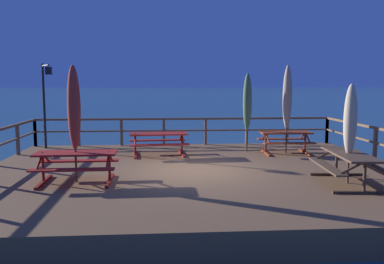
{
  "coord_description": "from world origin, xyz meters",
  "views": [
    {
      "loc": [
        -0.87,
        -11.39,
        3.06
      ],
      "look_at": [
        0.0,
        0.74,
        1.61
      ],
      "focal_mm": 37.93,
      "sensor_mm": 36.0,
      "label": 1
    }
  ],
  "objects_px": {
    "patio_umbrella_tall_back_right": "(350,120)",
    "patio_umbrella_tall_front": "(247,102)",
    "picnic_table_back_left": "(76,160)",
    "picnic_table_mid_centre": "(350,161)",
    "lamp_post_hooked": "(46,93)",
    "patio_umbrella_tall_mid_right": "(287,98)",
    "picnic_table_front_left": "(286,138)",
    "picnic_table_mid_left": "(159,139)",
    "patio_umbrella_tall_back_left": "(74,108)"
  },
  "relations": [
    {
      "from": "picnic_table_front_left",
      "to": "picnic_table_mid_centre",
      "type": "relative_size",
      "value": 0.79
    },
    {
      "from": "patio_umbrella_tall_front",
      "to": "lamp_post_hooked",
      "type": "distance_m",
      "value": 7.46
    },
    {
      "from": "patio_umbrella_tall_mid_right",
      "to": "lamp_post_hooked",
      "type": "height_order",
      "value": "lamp_post_hooked"
    },
    {
      "from": "picnic_table_front_left",
      "to": "picnic_table_mid_centre",
      "type": "bearing_deg",
      "value": -86.96
    },
    {
      "from": "picnic_table_mid_centre",
      "to": "lamp_post_hooked",
      "type": "relative_size",
      "value": 0.72
    },
    {
      "from": "lamp_post_hooked",
      "to": "picnic_table_front_left",
      "type": "bearing_deg",
      "value": -10.17
    },
    {
      "from": "picnic_table_back_left",
      "to": "lamp_post_hooked",
      "type": "distance_m",
      "value": 6.01
    },
    {
      "from": "picnic_table_back_left",
      "to": "patio_umbrella_tall_back_right",
      "type": "height_order",
      "value": "patio_umbrella_tall_back_right"
    },
    {
      "from": "picnic_table_back_left",
      "to": "lamp_post_hooked",
      "type": "relative_size",
      "value": 0.63
    },
    {
      "from": "patio_umbrella_tall_mid_right",
      "to": "patio_umbrella_tall_back_right",
      "type": "distance_m",
      "value": 4.41
    },
    {
      "from": "picnic_table_mid_left",
      "to": "patio_umbrella_tall_mid_right",
      "type": "distance_m",
      "value": 4.71
    },
    {
      "from": "patio_umbrella_tall_back_right",
      "to": "lamp_post_hooked",
      "type": "xyz_separation_m",
      "value": [
        -8.9,
        5.94,
        0.55
      ]
    },
    {
      "from": "picnic_table_mid_left",
      "to": "patio_umbrella_tall_mid_right",
      "type": "bearing_deg",
      "value": 0.75
    },
    {
      "from": "patio_umbrella_tall_mid_right",
      "to": "patio_umbrella_tall_back_right",
      "type": "bearing_deg",
      "value": -87.19
    },
    {
      "from": "picnic_table_mid_centre",
      "to": "patio_umbrella_tall_back_left",
      "type": "xyz_separation_m",
      "value": [
        -6.74,
        0.68,
        1.29
      ]
    },
    {
      "from": "picnic_table_back_left",
      "to": "patio_umbrella_tall_back_left",
      "type": "bearing_deg",
      "value": 113.26
    },
    {
      "from": "patio_umbrella_tall_mid_right",
      "to": "picnic_table_back_left",
      "type": "bearing_deg",
      "value": -149.52
    },
    {
      "from": "lamp_post_hooked",
      "to": "patio_umbrella_tall_front",
      "type": "bearing_deg",
      "value": -8.29
    },
    {
      "from": "patio_umbrella_tall_back_left",
      "to": "lamp_post_hooked",
      "type": "distance_m",
      "value": 5.76
    },
    {
      "from": "picnic_table_front_left",
      "to": "lamp_post_hooked",
      "type": "xyz_separation_m",
      "value": [
        -8.66,
        1.55,
        1.56
      ]
    },
    {
      "from": "picnic_table_back_left",
      "to": "patio_umbrella_tall_mid_right",
      "type": "distance_m",
      "value": 7.68
    },
    {
      "from": "patio_umbrella_tall_back_left",
      "to": "picnic_table_mid_left",
      "type": "bearing_deg",
      "value": 61.42
    },
    {
      "from": "picnic_table_back_left",
      "to": "patio_umbrella_tall_front",
      "type": "height_order",
      "value": "patio_umbrella_tall_front"
    },
    {
      "from": "picnic_table_back_left",
      "to": "picnic_table_mid_centre",
      "type": "height_order",
      "value": "same"
    },
    {
      "from": "patio_umbrella_tall_mid_right",
      "to": "patio_umbrella_tall_back_right",
      "type": "xyz_separation_m",
      "value": [
        0.22,
        -4.39,
        -0.41
      ]
    },
    {
      "from": "picnic_table_mid_centre",
      "to": "patio_umbrella_tall_front",
      "type": "distance_m",
      "value": 5.31
    },
    {
      "from": "picnic_table_mid_left",
      "to": "patio_umbrella_tall_back_right",
      "type": "distance_m",
      "value": 6.48
    },
    {
      "from": "picnic_table_front_left",
      "to": "patio_umbrella_tall_back_left",
      "type": "relative_size",
      "value": 0.62
    },
    {
      "from": "patio_umbrella_tall_back_right",
      "to": "patio_umbrella_tall_front",
      "type": "bearing_deg",
      "value": 107.4
    },
    {
      "from": "picnic_table_back_left",
      "to": "picnic_table_mid_centre",
      "type": "bearing_deg",
      "value": -5.35
    },
    {
      "from": "picnic_table_mid_left",
      "to": "lamp_post_hooked",
      "type": "bearing_deg",
      "value": 158.99
    },
    {
      "from": "picnic_table_back_left",
      "to": "patio_umbrella_tall_front",
      "type": "relative_size",
      "value": 0.71
    },
    {
      "from": "picnic_table_mid_left",
      "to": "patio_umbrella_tall_back_left",
      "type": "relative_size",
      "value": 0.71
    },
    {
      "from": "picnic_table_front_left",
      "to": "picnic_table_mid_centre",
      "type": "xyz_separation_m",
      "value": [
        0.24,
        -4.45,
        0.01
      ]
    },
    {
      "from": "picnic_table_front_left",
      "to": "patio_umbrella_tall_mid_right",
      "type": "height_order",
      "value": "patio_umbrella_tall_mid_right"
    },
    {
      "from": "picnic_table_mid_centre",
      "to": "patio_umbrella_tall_back_left",
      "type": "bearing_deg",
      "value": 174.25
    },
    {
      "from": "picnic_table_front_left",
      "to": "lamp_post_hooked",
      "type": "distance_m",
      "value": 8.94
    },
    {
      "from": "picnic_table_back_left",
      "to": "patio_umbrella_tall_back_right",
      "type": "xyz_separation_m",
      "value": [
        6.72,
        -0.56,
        1.0
      ]
    },
    {
      "from": "picnic_table_front_left",
      "to": "lamp_post_hooked",
      "type": "bearing_deg",
      "value": 169.83
    },
    {
      "from": "picnic_table_mid_left",
      "to": "picnic_table_mid_centre",
      "type": "xyz_separation_m",
      "value": [
        4.71,
        -4.4,
        0.01
      ]
    },
    {
      "from": "picnic_table_mid_centre",
      "to": "patio_umbrella_tall_back_right",
      "type": "xyz_separation_m",
      "value": [
        0.0,
        0.07,
        1.0
      ]
    },
    {
      "from": "patio_umbrella_tall_front",
      "to": "lamp_post_hooked",
      "type": "xyz_separation_m",
      "value": [
        -7.38,
        1.07,
        0.31
      ]
    },
    {
      "from": "picnic_table_mid_centre",
      "to": "patio_umbrella_tall_front",
      "type": "bearing_deg",
      "value": 107.15
    },
    {
      "from": "picnic_table_mid_left",
      "to": "picnic_table_front_left",
      "type": "height_order",
      "value": "same"
    },
    {
      "from": "picnic_table_back_left",
      "to": "picnic_table_front_left",
      "type": "height_order",
      "value": "same"
    },
    {
      "from": "patio_umbrella_tall_back_left",
      "to": "patio_umbrella_tall_back_right",
      "type": "xyz_separation_m",
      "value": [
        6.74,
        -0.61,
        -0.29
      ]
    },
    {
      "from": "picnic_table_mid_left",
      "to": "patio_umbrella_tall_mid_right",
      "type": "height_order",
      "value": "patio_umbrella_tall_mid_right"
    },
    {
      "from": "patio_umbrella_tall_front",
      "to": "patio_umbrella_tall_back_left",
      "type": "xyz_separation_m",
      "value": [
        -5.22,
        -4.25,
        0.05
      ]
    },
    {
      "from": "picnic_table_mid_centre",
      "to": "patio_umbrella_tall_back_right",
      "type": "relative_size",
      "value": 0.93
    },
    {
      "from": "picnic_table_front_left",
      "to": "lamp_post_hooked",
      "type": "relative_size",
      "value": 0.57
    }
  ]
}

